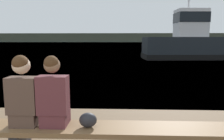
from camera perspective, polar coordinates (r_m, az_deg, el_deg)
name	(u,v)px	position (r m, az deg, el deg)	size (l,w,h in m)	color
water_surface	(118,43)	(125.07, 1.52, 7.14)	(240.00, 240.00, 0.00)	#386084
far_shoreline	(119,38)	(167.22, 1.72, 8.43)	(600.00, 12.00, 6.47)	#424738
bench_main	(20,132)	(3.33, -22.88, -14.58)	(6.94, 0.49, 0.50)	brown
person_left	(23,94)	(3.14, -22.16, -5.71)	(0.39, 0.37, 0.96)	#4C382D
person_right	(53,95)	(3.00, -15.06, -6.40)	(0.39, 0.36, 0.95)	#56282D
shopping_bag	(88,120)	(2.98, -6.29, -12.86)	(0.23, 0.16, 0.20)	#232328
tugboat_red	(187,43)	(20.15, 18.90, 6.57)	(7.47, 3.61, 7.45)	black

